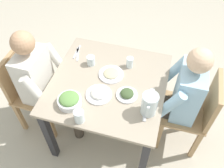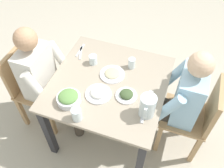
# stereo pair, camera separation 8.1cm
# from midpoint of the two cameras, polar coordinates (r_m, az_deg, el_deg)

# --- Properties ---
(ground_plane) EXTENTS (8.00, 8.00, 0.00)m
(ground_plane) POSITION_cam_midpoint_polar(r_m,az_deg,el_deg) (2.65, -1.57, -10.25)
(ground_plane) COLOR #B7AD99
(dining_table) EXTENTS (0.96, 0.96, 0.75)m
(dining_table) POSITION_cam_midpoint_polar(r_m,az_deg,el_deg) (2.13, -1.93, -1.63)
(dining_table) COLOR gray
(dining_table) RESTS_ON ground_plane
(chair_near) EXTENTS (0.40, 0.40, 0.88)m
(chair_near) POSITION_cam_midpoint_polar(r_m,az_deg,el_deg) (2.46, -19.80, -0.95)
(chair_near) COLOR tan
(chair_near) RESTS_ON ground_plane
(chair_far) EXTENTS (0.40, 0.40, 0.88)m
(chair_far) POSITION_cam_midpoint_polar(r_m,az_deg,el_deg) (2.27, 17.94, -6.01)
(chair_far) COLOR tan
(chair_far) RESTS_ON ground_plane
(diner_near) EXTENTS (0.48, 0.53, 1.18)m
(diner_near) POSITION_cam_midpoint_polar(r_m,az_deg,el_deg) (2.26, -16.37, 0.30)
(diner_near) COLOR silver
(diner_near) RESTS_ON ground_plane
(diner_far) EXTENTS (0.48, 0.53, 1.18)m
(diner_far) POSITION_cam_midpoint_polar(r_m,az_deg,el_deg) (2.13, 13.52, -2.66)
(diner_far) COLOR #9EC6E0
(diner_far) RESTS_ON ground_plane
(water_pitcher) EXTENTS (0.16, 0.12, 0.19)m
(water_pitcher) POSITION_cam_midpoint_polar(r_m,az_deg,el_deg) (1.79, 7.48, -4.76)
(water_pitcher) COLOR silver
(water_pitcher) RESTS_ON dining_table
(salad_bowl) EXTENTS (0.19, 0.19, 0.09)m
(salad_bowl) POSITION_cam_midpoint_polar(r_m,az_deg,el_deg) (1.90, -11.17, -3.77)
(salad_bowl) COLOR white
(salad_bowl) RESTS_ON dining_table
(plate_yoghurt) EXTENTS (0.21, 0.21, 0.06)m
(plate_yoghurt) POSITION_cam_midpoint_polar(r_m,az_deg,el_deg) (1.94, -4.32, -2.29)
(plate_yoghurt) COLOR white
(plate_yoghurt) RESTS_ON dining_table
(plate_beans) EXTENTS (0.22, 0.22, 0.04)m
(plate_beans) POSITION_cam_midpoint_polar(r_m,az_deg,el_deg) (2.08, -1.27, 2.37)
(plate_beans) COLOR white
(plate_beans) RESTS_ON dining_table
(plate_dolmas) EXTENTS (0.17, 0.17, 0.05)m
(plate_dolmas) POSITION_cam_midpoint_polar(r_m,az_deg,el_deg) (1.93, 2.34, -2.40)
(plate_dolmas) COLOR white
(plate_dolmas) RESTS_ON dining_table
(water_glass_center) EXTENTS (0.07, 0.07, 0.09)m
(water_glass_center) POSITION_cam_midpoint_polar(r_m,az_deg,el_deg) (2.17, -6.05, 5.48)
(water_glass_center) COLOR silver
(water_glass_center) RESTS_ON dining_table
(water_glass_far_left) EXTENTS (0.06, 0.06, 0.10)m
(water_glass_far_left) POSITION_cam_midpoint_polar(r_m,az_deg,el_deg) (2.13, 3.12, 5.06)
(water_glass_far_left) COLOR silver
(water_glass_far_left) RESTS_ON dining_table
(water_glass_near_right) EXTENTS (0.08, 0.08, 0.11)m
(water_glass_near_right) POSITION_cam_midpoint_polar(r_m,az_deg,el_deg) (1.79, -9.04, -7.49)
(water_glass_near_right) COLOR silver
(water_glass_near_right) RESTS_ON dining_table
(fork_near) EXTENTS (0.17, 0.05, 0.01)m
(fork_near) POSITION_cam_midpoint_polar(r_m,az_deg,el_deg) (1.86, 6.49, -6.56)
(fork_near) COLOR silver
(fork_near) RESTS_ON dining_table
(knife_near) EXTENTS (0.18, 0.08, 0.01)m
(knife_near) POSITION_cam_midpoint_polar(r_m,az_deg,el_deg) (2.30, -9.10, 6.94)
(knife_near) COLOR silver
(knife_near) RESTS_ON dining_table
(fork_far) EXTENTS (0.17, 0.05, 0.01)m
(fork_far) POSITION_cam_midpoint_polar(r_m,az_deg,el_deg) (1.93, 7.24, -3.72)
(fork_far) COLOR silver
(fork_far) RESTS_ON dining_table
(knife_far) EXTENTS (0.19, 0.02, 0.01)m
(knife_far) POSITION_cam_midpoint_polar(r_m,az_deg,el_deg) (2.33, -9.23, 7.47)
(knife_far) COLOR silver
(knife_far) RESTS_ON dining_table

